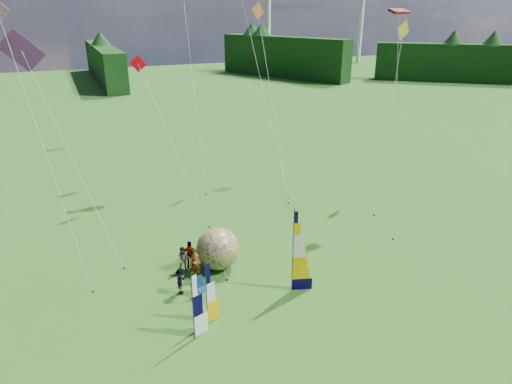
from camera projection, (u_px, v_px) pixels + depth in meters
name	position (u px, v px, depth m)	size (l,w,h in m)	color
ground	(304.00, 314.00, 23.58)	(220.00, 220.00, 0.00)	#326716
treeline_ring	(308.00, 246.00, 22.07)	(210.00, 210.00, 8.00)	#1B3B12
turbine_left	(362.00, 6.00, 124.41)	(8.00, 1.20, 30.00)	silver
turbine_right	(269.00, 6.00, 121.18)	(8.00, 1.20, 30.00)	silver
feather_banner_main	(293.00, 252.00, 24.68)	(1.31, 0.10, 4.85)	#040030
side_banner_left	(206.00, 294.00, 22.31)	(0.94, 0.10, 3.38)	#ECB500
side_banner_far	(193.00, 308.00, 21.26)	(1.01, 0.10, 3.44)	white
bol_inflatable	(218.00, 249.00, 27.34)	(2.58, 2.58, 2.58)	navy
spectator_a	(195.00, 264.00, 26.38)	(0.68, 0.45, 1.86)	#66594C
spectator_b	(183.00, 259.00, 27.14)	(0.78, 0.38, 1.60)	#66594C
spectator_c	(181.00, 281.00, 24.99)	(1.01, 0.38, 1.57)	#66594C
spectator_d	(190.00, 255.00, 27.43)	(1.06, 0.43, 1.80)	#66594C
camp_chair	(201.00, 288.00, 24.76)	(0.67, 0.67, 1.16)	#071F45
kite_whale	(255.00, 45.00, 37.96)	(3.76, 14.13, 23.53)	black
kite_rainbow_delta	(70.00, 143.00, 27.10)	(8.08, 11.05, 14.49)	red
kite_parafoil	(397.00, 113.00, 31.18)	(6.45, 9.08, 16.06)	red
small_kite_red	(172.00, 135.00, 33.80)	(4.87, 10.88, 11.84)	red
small_kite_orange	(273.00, 97.00, 37.59)	(3.39, 10.77, 15.66)	orange
small_kite_yellow	(390.00, 112.00, 35.33)	(8.22, 8.29, 14.38)	yellow
small_kite_pink	(44.00, 143.00, 24.65)	(4.79, 8.60, 15.83)	#DE5EB0
small_kite_green	(191.00, 59.00, 39.52)	(4.18, 13.49, 21.15)	#0C9520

